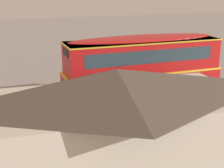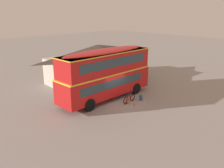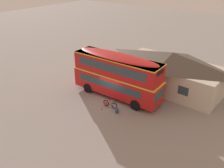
# 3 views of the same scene
# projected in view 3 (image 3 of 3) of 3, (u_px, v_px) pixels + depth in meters

# --- Properties ---
(ground_plane) EXTENTS (120.00, 120.00, 0.00)m
(ground_plane) POSITION_uv_depth(u_px,v_px,m) (110.00, 101.00, 25.28)
(ground_plane) COLOR gray
(double_decker_bus) EXTENTS (10.08, 2.80, 4.79)m
(double_decker_bus) POSITION_uv_depth(u_px,v_px,m) (117.00, 74.00, 25.00)
(double_decker_bus) COLOR black
(double_decker_bus) RESTS_ON ground
(touring_bicycle) EXTENTS (1.68, 0.53, 1.02)m
(touring_bicycle) POSITION_uv_depth(u_px,v_px,m) (110.00, 104.00, 23.98)
(touring_bicycle) COLOR black
(touring_bicycle) RESTS_ON ground
(backpack_on_ground) EXTENTS (0.35, 0.33, 0.55)m
(backpack_on_ground) POSITION_uv_depth(u_px,v_px,m) (117.00, 110.00, 23.05)
(backpack_on_ground) COLOR #2D4C7A
(backpack_on_ground) RESTS_ON ground
(water_bottle_red_squeeze) EXTENTS (0.08, 0.08, 0.24)m
(water_bottle_red_squeeze) POSITION_uv_depth(u_px,v_px,m) (102.00, 109.00, 23.61)
(water_bottle_red_squeeze) COLOR #D84C33
(water_bottle_red_squeeze) RESTS_ON ground
(water_bottle_clear_plastic) EXTENTS (0.07, 0.07, 0.23)m
(water_bottle_clear_plastic) POSITION_uv_depth(u_px,v_px,m) (114.00, 114.00, 22.83)
(water_bottle_clear_plastic) COLOR silver
(water_bottle_clear_plastic) RESTS_ON ground
(pub_building) EXTENTS (12.16, 6.57, 4.33)m
(pub_building) POSITION_uv_depth(u_px,v_px,m) (171.00, 70.00, 27.08)
(pub_building) COLOR beige
(pub_building) RESTS_ON ground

